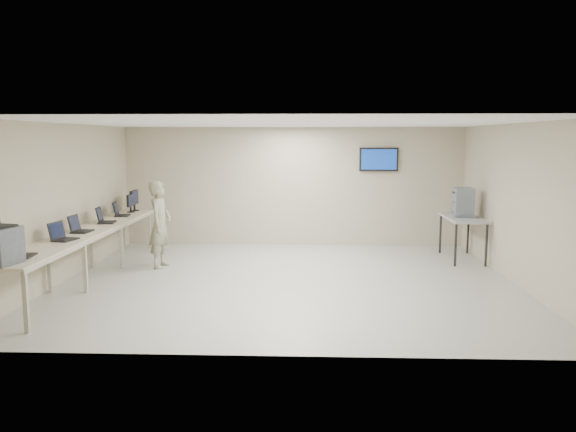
{
  "coord_description": "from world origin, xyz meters",
  "views": [
    {
      "loc": [
        0.38,
        -9.78,
        2.53
      ],
      "look_at": [
        0.0,
        0.2,
        1.15
      ],
      "focal_mm": 35.0,
      "sensor_mm": 36.0,
      "label": 1
    }
  ],
  "objects_px": {
    "workbench": "(88,234)",
    "soldier": "(160,224)",
    "equipment_box": "(0,246)",
    "side_table": "(463,220)"
  },
  "relations": [
    {
      "from": "workbench",
      "to": "side_table",
      "type": "height_order",
      "value": "side_table"
    },
    {
      "from": "workbench",
      "to": "soldier",
      "type": "relative_size",
      "value": 3.5
    },
    {
      "from": "equipment_box",
      "to": "soldier",
      "type": "xyz_separation_m",
      "value": [
        1.1,
        3.77,
        -0.29
      ]
    },
    {
      "from": "workbench",
      "to": "side_table",
      "type": "xyz_separation_m",
      "value": [
        7.19,
        1.96,
        0.01
      ]
    },
    {
      "from": "workbench",
      "to": "soldier",
      "type": "height_order",
      "value": "soldier"
    },
    {
      "from": "soldier",
      "to": "workbench",
      "type": "bearing_deg",
      "value": 140.03
    },
    {
      "from": "workbench",
      "to": "equipment_box",
      "type": "bearing_deg",
      "value": -91.31
    },
    {
      "from": "workbench",
      "to": "equipment_box",
      "type": "height_order",
      "value": "equipment_box"
    },
    {
      "from": "equipment_box",
      "to": "soldier",
      "type": "distance_m",
      "value": 3.93
    },
    {
      "from": "workbench",
      "to": "soldier",
      "type": "xyz_separation_m",
      "value": [
        1.04,
        1.02,
        0.03
      ]
    }
  ]
}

